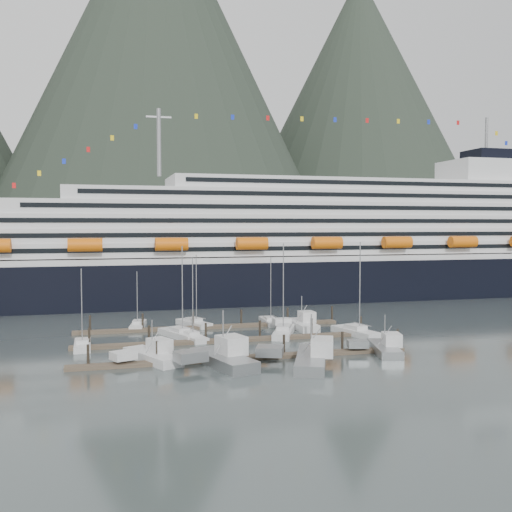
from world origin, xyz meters
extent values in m
plane|color=#4A5756|center=(0.00, 0.00, 0.00)|extent=(1600.00, 1600.00, 0.00)
cone|color=#202A20|center=(40.00, 560.00, 180.00)|extent=(400.00, 400.00, 420.00)
cone|color=#202A20|center=(300.00, 620.00, 155.00)|extent=(360.00, 360.00, 360.00)
cube|color=black|center=(25.00, 55.00, 4.00)|extent=(210.00, 28.00, 12.00)
cube|color=silver|center=(25.00, 55.00, 10.50)|extent=(205.80, 27.44, 1.50)
cube|color=silver|center=(30.00, 55.00, 13.10)|extent=(185.00, 26.00, 3.20)
cube|color=black|center=(30.00, 41.95, 13.26)|extent=(175.75, 0.20, 1.00)
cube|color=silver|center=(32.00, 55.00, 16.30)|extent=(180.00, 25.00, 3.20)
cube|color=black|center=(32.00, 42.45, 16.46)|extent=(171.00, 0.20, 1.00)
cube|color=silver|center=(34.00, 55.00, 19.50)|extent=(172.00, 24.00, 3.20)
cube|color=black|center=(34.00, 42.95, 19.66)|extent=(163.40, 0.20, 1.00)
cube|color=silver|center=(36.00, 55.00, 22.70)|extent=(160.00, 23.00, 3.20)
cube|color=black|center=(36.00, 43.45, 22.86)|extent=(152.00, 0.20, 1.00)
cube|color=silver|center=(38.00, 55.00, 25.80)|extent=(140.00, 22.00, 3.00)
cube|color=black|center=(38.00, 43.95, 25.95)|extent=(133.00, 0.20, 1.00)
cube|color=silver|center=(40.00, 55.00, 28.80)|extent=(95.00, 20.00, 3.00)
cube|color=black|center=(40.00, 44.95, 28.95)|extent=(90.25, 0.20, 1.00)
cube|color=silver|center=(80.00, 55.00, 33.30)|extent=(22.00, 16.00, 6.00)
cube|color=black|center=(80.00, 55.00, 37.80)|extent=(10.00, 10.00, 3.00)
cylinder|color=gray|center=(-10.00, 55.00, 38.30)|extent=(1.00, 1.00, 16.00)
cylinder|color=gray|center=(80.00, 55.00, 43.30)|extent=(0.80, 0.80, 10.00)
cylinder|color=orange|center=(-27.00, 40.00, 14.50)|extent=(7.00, 2.80, 2.80)
cylinder|color=orange|center=(-9.00, 40.00, 14.50)|extent=(7.00, 2.80, 2.80)
cylinder|color=orange|center=(9.00, 40.00, 14.50)|extent=(7.00, 2.80, 2.80)
cylinder|color=orange|center=(27.00, 40.00, 14.50)|extent=(7.00, 2.80, 2.80)
cylinder|color=orange|center=(45.00, 40.00, 14.50)|extent=(7.00, 2.80, 2.80)
cylinder|color=orange|center=(63.00, 40.00, 14.50)|extent=(7.00, 2.80, 2.80)
cube|color=#48392E|center=(-5.00, -10.00, 0.25)|extent=(48.00, 2.00, 0.50)
cylinder|color=black|center=(-26.00, -8.90, 1.40)|extent=(0.36, 0.36, 3.20)
cylinder|color=black|center=(-17.00, -8.90, 1.40)|extent=(0.36, 0.36, 3.20)
cylinder|color=black|center=(-8.00, -8.90, 1.40)|extent=(0.36, 0.36, 3.20)
cylinder|color=black|center=(1.00, -8.90, 1.40)|extent=(0.36, 0.36, 3.20)
cylinder|color=black|center=(10.00, -8.90, 1.40)|extent=(0.36, 0.36, 3.20)
cylinder|color=black|center=(19.00, -8.90, 1.40)|extent=(0.36, 0.36, 3.20)
cube|color=#48392E|center=(-5.00, 3.00, 0.25)|extent=(48.00, 2.00, 0.50)
cylinder|color=black|center=(-26.00, 4.10, 1.40)|extent=(0.36, 0.36, 3.20)
cylinder|color=black|center=(-17.00, 4.10, 1.40)|extent=(0.36, 0.36, 3.20)
cylinder|color=black|center=(-8.00, 4.10, 1.40)|extent=(0.36, 0.36, 3.20)
cylinder|color=black|center=(1.00, 4.10, 1.40)|extent=(0.36, 0.36, 3.20)
cylinder|color=black|center=(10.00, 4.10, 1.40)|extent=(0.36, 0.36, 3.20)
cylinder|color=black|center=(19.00, 4.10, 1.40)|extent=(0.36, 0.36, 3.20)
cube|color=#48392E|center=(-5.00, 16.00, 0.25)|extent=(48.00, 2.00, 0.50)
cylinder|color=black|center=(-26.00, 17.10, 1.40)|extent=(0.36, 0.36, 3.20)
cylinder|color=black|center=(-17.00, 17.10, 1.40)|extent=(0.36, 0.36, 3.20)
cylinder|color=black|center=(-8.00, 17.10, 1.40)|extent=(0.36, 0.36, 3.20)
cylinder|color=black|center=(1.00, 17.10, 1.40)|extent=(0.36, 0.36, 3.20)
cylinder|color=black|center=(10.00, 17.10, 1.40)|extent=(0.36, 0.36, 3.20)
cylinder|color=black|center=(19.00, 17.10, 1.40)|extent=(0.36, 0.36, 3.20)
cube|color=silver|center=(-27.00, 3.78, 0.25)|extent=(2.45, 8.30, 1.29)
cube|color=silver|center=(-27.00, 3.78, 1.06)|extent=(1.86, 2.91, 0.74)
cylinder|color=gray|center=(-26.99, 2.95, 6.50)|extent=(0.15, 0.15, 11.34)
cube|color=silver|center=(-10.09, 6.31, 0.25)|extent=(4.65, 9.60, 1.30)
cube|color=silver|center=(-10.09, 6.31, 1.07)|extent=(2.61, 3.61, 0.74)
cylinder|color=gray|center=(-9.86, 5.41, 7.19)|extent=(0.15, 0.15, 12.71)
cube|color=silver|center=(-11.57, 8.78, 0.25)|extent=(6.39, 10.58, 1.51)
cube|color=silver|center=(-11.57, 8.78, 1.24)|extent=(3.33, 4.14, 0.86)
cylinder|color=gray|center=(-11.20, 7.82, 8.11)|extent=(0.17, 0.17, 14.27)
cube|color=silver|center=(5.91, 6.50, 0.25)|extent=(7.31, 11.99, 1.51)
cube|color=silver|center=(5.91, 6.50, 1.24)|extent=(3.64, 4.67, 0.86)
cylinder|color=gray|center=(5.43, 5.41, 8.31)|extent=(0.17, 0.17, 14.68)
cube|color=silver|center=(-17.63, 20.00, 0.25)|extent=(3.78, 9.10, 1.24)
cube|color=silver|center=(-17.63, 20.00, 1.02)|extent=(2.27, 3.35, 0.71)
cylinder|color=gray|center=(-17.78, 19.13, 5.56)|extent=(0.14, 0.14, 9.53)
cube|color=silver|center=(-7.53, 19.10, 0.25)|extent=(5.89, 9.07, 1.37)
cube|color=silver|center=(-7.53, 19.10, 1.12)|extent=(3.04, 3.61, 0.78)
cylinder|color=gray|center=(-7.17, 18.30, 7.05)|extent=(0.16, 0.16, 12.35)
cube|color=silver|center=(6.71, 17.97, 0.25)|extent=(2.60, 9.03, 1.19)
cube|color=silver|center=(6.71, 17.97, 0.98)|extent=(1.84, 3.20, 0.68)
cylinder|color=gray|center=(6.67, 17.07, 6.70)|extent=(0.14, 0.14, 11.87)
cube|color=silver|center=(17.56, 3.06, 0.25)|extent=(5.40, 10.56, 1.58)
cube|color=silver|center=(17.56, 3.06, 1.30)|extent=(3.08, 4.01, 0.90)
cylinder|color=gray|center=(17.82, 2.07, 8.44)|extent=(0.18, 0.18, 14.84)
cube|color=silver|center=(-17.54, -7.64, 0.35)|extent=(7.49, 11.68, 1.75)
cube|color=silver|center=(-21.50, -9.39, 1.40)|extent=(3.74, 3.49, 1.05)
cube|color=silver|center=(-16.50, -7.17, 2.01)|extent=(3.62, 4.11, 1.93)
cube|color=black|center=(-16.50, -7.17, 2.71)|extent=(3.37, 3.84, 0.44)
cylinder|color=gray|center=(-17.54, -7.64, 3.50)|extent=(0.14, 0.14, 4.38)
cube|color=#95989A|center=(-8.66, -12.65, 0.35)|extent=(7.48, 13.12, 2.27)
cube|color=#95989A|center=(-13.21, -14.01, 1.81)|extent=(4.48, 3.73, 1.36)
cube|color=silver|center=(-7.47, -12.30, 2.61)|extent=(4.11, 4.49, 2.50)
cube|color=black|center=(-7.47, -12.30, 3.52)|extent=(3.82, 4.19, 0.57)
cylinder|color=gray|center=(-8.66, -12.65, 4.54)|extent=(0.18, 0.18, 5.67)
cube|color=#95989A|center=(2.88, -15.00, 0.35)|extent=(9.01, 14.97, 2.09)
cube|color=#95989A|center=(-2.26, -12.90, 1.67)|extent=(4.51, 4.32, 1.25)
cube|color=silver|center=(4.24, -15.55, 2.40)|extent=(4.37, 5.17, 2.30)
cube|color=black|center=(4.24, -15.55, 3.24)|extent=(4.06, 4.82, 0.52)
cylinder|color=gray|center=(2.88, -15.00, 4.18)|extent=(0.17, 0.17, 5.22)
cube|color=#95989A|center=(15.67, -11.19, 0.35)|extent=(5.57, 10.83, 1.73)
cube|color=#95989A|center=(11.84, -10.22, 1.38)|extent=(3.41, 2.94, 1.04)
cube|color=silver|center=(16.67, -11.45, 1.99)|extent=(3.11, 3.61, 1.90)
cube|color=black|center=(16.67, -11.45, 2.68)|extent=(2.90, 3.37, 0.43)
cylinder|color=gray|center=(15.67, -11.19, 3.46)|extent=(0.14, 0.14, 4.33)
cube|color=silver|center=(10.87, 11.59, 0.35)|extent=(3.46, 10.02, 1.81)
cube|color=silver|center=(7.09, 11.51, 1.45)|extent=(3.12, 2.25, 1.09)
cube|color=silver|center=(11.87, 11.61, 2.08)|extent=(2.60, 3.04, 1.99)
cube|color=black|center=(11.87, 11.61, 2.81)|extent=(2.41, 2.84, 0.45)
cylinder|color=gray|center=(10.87, 11.59, 3.62)|extent=(0.14, 0.14, 4.53)
camera|label=1|loc=(-24.77, -89.75, 18.72)|focal=42.00mm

